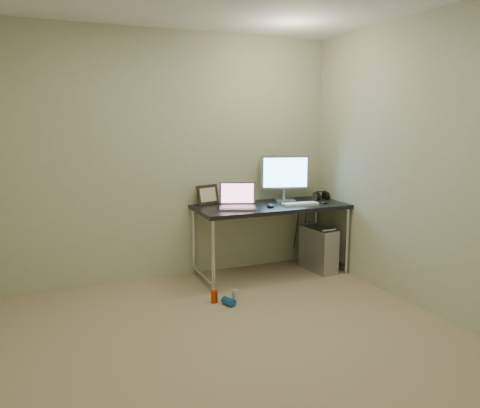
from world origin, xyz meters
name	(u,v)px	position (x,y,z in m)	size (l,w,h in m)	color
floor	(239,347)	(0.00, 0.00, 0.00)	(3.50, 3.50, 0.00)	tan
wall_back	(172,157)	(0.00, 1.75, 1.25)	(3.50, 0.02, 2.50)	beige
wall_right	(435,166)	(1.75, 0.00, 1.25)	(0.02, 3.50, 2.50)	beige
desk	(271,212)	(0.95, 1.40, 0.67)	(1.59, 0.70, 0.75)	black
tower_computer	(318,249)	(1.49, 1.31, 0.24)	(0.24, 0.47, 0.50)	#B7B8BC
cable_a	(297,228)	(1.44, 1.70, 0.40)	(0.01, 0.01, 0.70)	black
cable_b	(304,229)	(1.53, 1.68, 0.38)	(0.01, 0.01, 0.72)	black
can_red	(214,297)	(0.12, 0.86, 0.06)	(0.06, 0.06, 0.11)	#B82E09
can_white	(235,296)	(0.30, 0.82, 0.06)	(0.06, 0.06, 0.11)	silver
can_blue	(229,302)	(0.22, 0.75, 0.03)	(0.07, 0.07, 0.13)	#124BA1
laptop	(238,202)	(0.57, 1.38, 0.81)	(0.45, 0.41, 0.25)	silver
monitor	(285,174)	(1.21, 1.59, 1.04)	(0.52, 0.20, 0.50)	silver
keyboard	(300,204)	(1.23, 1.27, 0.76)	(0.38, 0.12, 0.02)	white
mouse_right	(324,202)	(1.52, 1.27, 0.77)	(0.06, 0.10, 0.03)	black
mouse_left	(270,205)	(0.89, 1.29, 0.77)	(0.08, 0.12, 0.04)	black
headphones	(321,196)	(1.64, 1.51, 0.78)	(0.18, 0.11, 0.12)	black
picture_frame	(208,195)	(0.36, 1.70, 0.85)	(0.26, 0.03, 0.21)	black
webcam	(224,196)	(0.52, 1.65, 0.84)	(0.05, 0.04, 0.12)	silver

